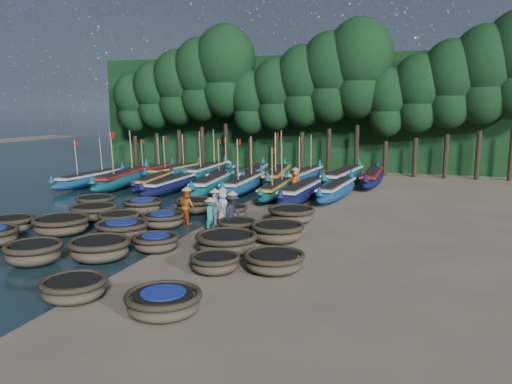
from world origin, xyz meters
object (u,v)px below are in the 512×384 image
(coracle_8, at_px, (215,263))
(coracle_11, at_px, (61,225))
(coracle_16, at_px, (119,219))
(coracle_23, at_px, (229,211))
(long_boat_2, at_px, (154,181))
(long_boat_7, at_px, (302,191))
(coracle_19, at_px, (278,231))
(long_boat_5, at_px, (244,184))
(coracle_4, at_px, (164,302))
(fisherman_1, at_px, (210,214))
(coracle_9, at_px, (274,261))
(long_boat_3, at_px, (171,185))
(coracle_22, at_px, (195,205))
(long_boat_4, at_px, (213,184))
(long_boat_9, at_px, (151,172))
(coracle_20, at_px, (96,202))
(coracle_13, at_px, (156,242))
(fisherman_0, at_px, (223,205))
(long_boat_15, at_px, (304,176))
(fisherman_5, at_px, (229,174))
(coracle_12, at_px, (122,229))
(fisherman_6, at_px, (295,182))
(long_boat_13, at_px, (254,174))
(long_boat_16, at_px, (343,177))
(coracle_21, at_px, (143,206))
(long_boat_8, at_px, (337,190))
(coracle_24, at_px, (291,215))
(long_boat_17, at_px, (372,178))
(coracle_15, at_px, (94,212))
(coracle_14, at_px, (227,243))
(long_boat_0, at_px, (91,179))
(coracle_3, at_px, (74,288))
(long_boat_14, at_px, (277,176))
(long_boat_11, at_px, (207,171))
(long_boat_6, at_px, (276,189))
(coracle_6, at_px, (34,252))
(fisherman_4, at_px, (215,208))
(coracle_17, at_px, (163,220))
(coracle_10, at_px, (12,224))
(long_boat_12, at_px, (222,175))
(long_boat_10, at_px, (174,172))

(coracle_8, bearing_deg, coracle_11, 162.28)
(coracle_16, distance_m, coracle_23, 5.31)
(long_boat_2, relative_size, long_boat_7, 0.86)
(coracle_19, bearing_deg, long_boat_5, 115.76)
(coracle_4, xyz_separation_m, fisherman_1, (-2.25, 8.51, 0.49))
(coracle_4, height_order, coracle_19, coracle_19)
(coracle_9, height_order, long_boat_3, long_boat_3)
(coracle_22, relative_size, long_boat_4, 0.28)
(long_boat_9, bearing_deg, long_boat_5, -23.64)
(coracle_20, xyz_separation_m, long_boat_9, (-3.29, 11.82, 0.09))
(coracle_13, relative_size, fisherman_0, 1.18)
(long_boat_15, distance_m, fisherman_5, 5.83)
(long_boat_3, xyz_separation_m, long_boat_7, (8.79, -0.19, 0.05))
(coracle_12, bearing_deg, fisherman_6, 69.79)
(fisherman_5, bearing_deg, coracle_13, 8.51)
(coracle_8, distance_m, long_boat_13, 20.68)
(coracle_11, bearing_deg, long_boat_16, 61.25)
(coracle_16, xyz_separation_m, fisherman_1, (4.44, 0.32, 0.48))
(coracle_21, height_order, long_boat_8, long_boat_8)
(coracle_8, relative_size, long_boat_2, 0.28)
(coracle_12, bearing_deg, coracle_13, -26.85)
(long_boat_4, bearing_deg, long_boat_7, -14.64)
(coracle_24, xyz_separation_m, long_boat_17, (2.60, 13.34, 0.10))
(coracle_15, bearing_deg, coracle_14, -21.83)
(long_boat_4, bearing_deg, coracle_13, -81.72)
(coracle_24, bearing_deg, coracle_22, 172.03)
(long_boat_0, bearing_deg, coracle_3, -52.11)
(fisherman_6, bearing_deg, coracle_4, -41.33)
(coracle_14, xyz_separation_m, fisherman_6, (-0.44, 12.99, 0.45))
(coracle_3, relative_size, coracle_22, 0.79)
(coracle_21, distance_m, long_boat_17, 17.18)
(coracle_23, height_order, long_boat_14, long_boat_14)
(long_boat_8, height_order, long_boat_11, long_boat_11)
(long_boat_14, xyz_separation_m, long_boat_17, (6.52, 1.72, -0.05))
(long_boat_8, height_order, fisherman_6, fisherman_6)
(coracle_22, height_order, long_boat_6, long_boat_6)
(coracle_24, bearing_deg, fisherman_5, 125.99)
(coracle_4, distance_m, coracle_6, 6.98)
(fisherman_1, bearing_deg, coracle_15, 100.86)
(long_boat_16, bearing_deg, fisherman_4, -96.55)
(coracle_17, bearing_deg, long_boat_14, 83.91)
(coracle_12, relative_size, long_boat_9, 0.35)
(long_boat_13, bearing_deg, coracle_15, -110.92)
(coracle_6, relative_size, long_boat_6, 0.31)
(coracle_10, distance_m, coracle_16, 4.56)
(long_boat_9, xyz_separation_m, fisherman_1, (11.40, -14.89, 0.40))
(long_boat_12, bearing_deg, long_boat_11, 137.69)
(long_boat_10, relative_size, fisherman_6, 4.09)
(long_boat_13, relative_size, fisherman_6, 4.38)
(coracle_12, bearing_deg, long_boat_4, 94.19)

